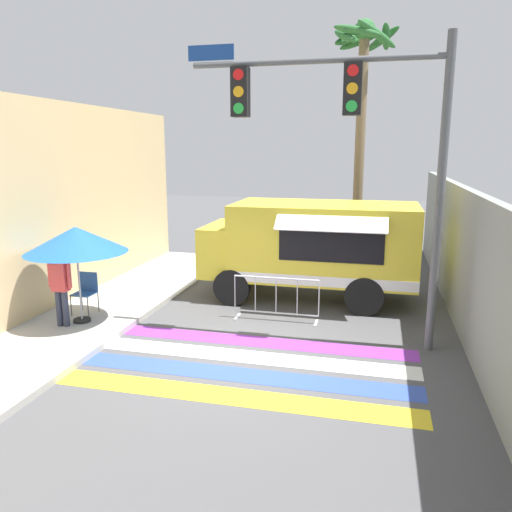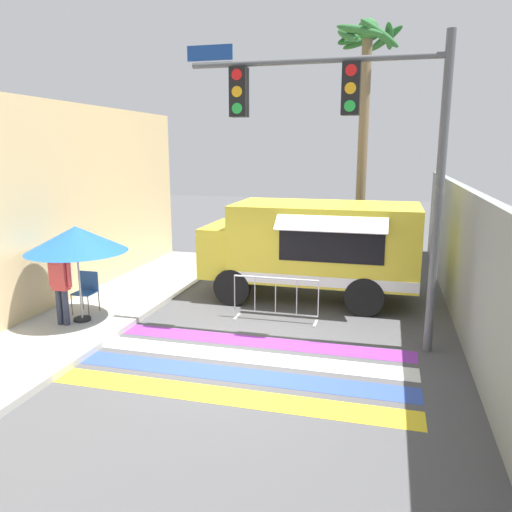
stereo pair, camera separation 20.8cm
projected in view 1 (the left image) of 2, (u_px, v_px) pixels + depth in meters
The scene contains 11 objects.
ground_plane at pixel (242, 356), 9.24m from camera, with size 60.00×60.00×0.00m, color #4C4C4F.
sidewalk_left at pixel (16, 331), 10.36m from camera, with size 4.40×16.00×0.13m.
concrete_wall_right at pixel (462, 257), 10.82m from camera, with size 0.20×16.00×2.95m.
crosswalk_painted at pixel (236, 364), 8.88m from camera, with size 6.40×2.84×0.01m.
food_truck at pixel (308, 243), 12.56m from camera, with size 5.28×2.73×2.44m.
traffic_signal_pole at pixel (353, 128), 9.05m from camera, with size 4.81×0.29×5.73m.
patio_umbrella at pixel (76, 240), 10.35m from camera, with size 2.10×2.10×2.06m.
folding_chair at pixel (86, 289), 11.20m from camera, with size 0.44×0.44×0.92m.
vendor_person at pixel (60, 284), 10.28m from camera, with size 0.53×0.21×1.62m.
barricade_front at pixel (276, 300), 11.05m from camera, with size 1.92×0.44×1.00m.
palm_tree at pixel (362, 92), 14.64m from camera, with size 2.04×2.09×7.40m.
Camera 1 is at (2.30, -8.33, 3.77)m, focal length 35.00 mm.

